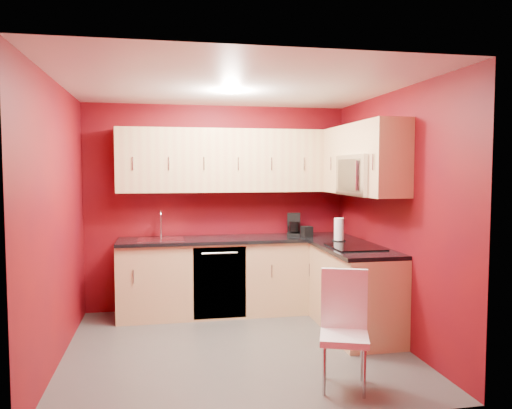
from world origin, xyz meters
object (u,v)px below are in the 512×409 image
object	(u,v)px
napkin_holder	(307,231)
paper_towel	(339,230)
microwave	(367,175)
coffee_maker	(294,224)
dining_chair	(344,331)
sink	(161,236)

from	to	relation	value
napkin_holder	paper_towel	bearing A→B (deg)	-59.23
microwave	paper_towel	xyz separation A→B (m)	(-0.11, 0.49, -0.62)
coffee_maker	paper_towel	xyz separation A→B (m)	(0.37, -0.59, -0.00)
microwave	paper_towel	size ratio (longest dim) A/B	2.92
paper_towel	dining_chair	size ratio (longest dim) A/B	0.28
microwave	napkin_holder	world-z (taller)	microwave
sink	paper_towel	bearing A→B (deg)	-14.50
dining_chair	coffee_maker	bearing A→B (deg)	104.48
napkin_holder	coffee_maker	bearing A→B (deg)	125.51
sink	dining_chair	world-z (taller)	sink
dining_chair	microwave	bearing A→B (deg)	80.22
sink	coffee_maker	distance (m)	1.62
sink	napkin_holder	size ratio (longest dim) A/B	4.19
microwave	dining_chair	distance (m)	1.85
microwave	sink	world-z (taller)	microwave
paper_towel	napkin_holder	bearing A→B (deg)	120.77
microwave	paper_towel	distance (m)	0.80
sink	napkin_holder	distance (m)	1.73
napkin_holder	dining_chair	size ratio (longest dim) A/B	0.14
paper_towel	microwave	bearing A→B (deg)	-77.34
paper_towel	dining_chair	xyz separation A→B (m)	(-0.58, -1.71, -0.58)
microwave	paper_towel	bearing A→B (deg)	102.66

